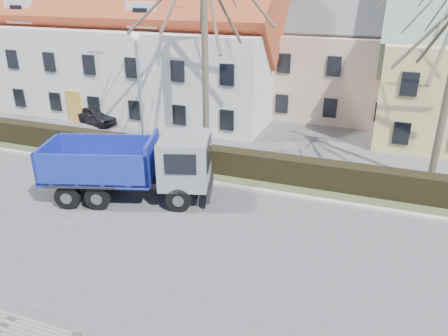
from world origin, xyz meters
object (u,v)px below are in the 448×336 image
at_px(parked_car_a, 96,115).
at_px(streetlight, 140,96).
at_px(dump_truck, 123,166).
at_px(cart_frame, 112,168).

bearing_deg(parked_car_a, streetlight, -104.24).
bearing_deg(dump_truck, streetlight, 93.39).
height_order(dump_truck, parked_car_a, dump_truck).
relative_size(streetlight, parked_car_a, 1.96).
bearing_deg(dump_truck, cart_frame, 118.44).
relative_size(dump_truck, streetlight, 1.13).
bearing_deg(streetlight, dump_truck, -69.41).
distance_m(cart_frame, parked_car_a, 9.35).
height_order(dump_truck, streetlight, streetlight).
distance_m(dump_truck, parked_car_a, 12.22).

